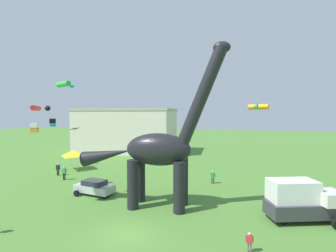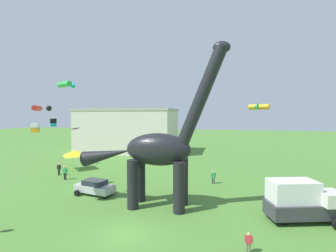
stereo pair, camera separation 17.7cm
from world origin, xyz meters
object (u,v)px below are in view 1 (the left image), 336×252
at_px(dinosaur_sculpture, 157,149).
at_px(festival_canopy_tent, 74,153).
at_px(person_near_flyer, 64,172).
at_px(kite_high_right, 35,128).
at_px(parked_sedan_left, 94,187).
at_px(kite_near_low, 53,123).
at_px(kite_mid_right, 38,108).
at_px(kite_high_left, 66,84).
at_px(person_far_spectator, 249,240).
at_px(person_watching_child, 58,168).
at_px(kite_mid_center, 258,107).
at_px(person_vendor_side, 213,176).
at_px(kite_far_left, 75,129).
at_px(parked_box_truck, 302,200).

relative_size(dinosaur_sculpture, festival_canopy_tent, 4.62).
bearing_deg(person_near_flyer, kite_high_right, 167.31).
distance_m(parked_sedan_left, kite_high_right, 8.38).
bearing_deg(kite_high_right, person_near_flyer, 104.87).
bearing_deg(person_near_flyer, kite_near_low, 172.16).
xyz_separation_m(kite_mid_right, kite_near_low, (9.44, -8.69, -1.90)).
relative_size(parked_sedan_left, kite_high_left, 1.65).
bearing_deg(person_far_spectator, person_watching_child, 160.92).
xyz_separation_m(kite_mid_right, kite_mid_center, (31.75, -4.04, -0.16)).
height_order(parked_sedan_left, kite_mid_right, kite_mid_right).
bearing_deg(kite_mid_center, kite_near_low, -168.22).
relative_size(kite_mid_right, kite_high_left, 1.10).
relative_size(kite_high_right, kite_near_low, 1.00).
relative_size(person_near_flyer, kite_mid_right, 0.59).
bearing_deg(person_vendor_side, person_far_spectator, -8.48).
relative_size(person_vendor_side, kite_high_left, 0.57).
relative_size(kite_high_left, kite_near_low, 3.07).
height_order(kite_mid_right, kite_far_left, kite_mid_right).
height_order(person_watching_child, kite_high_right, kite_high_right).
bearing_deg(person_near_flyer, parked_box_truck, -131.04).
relative_size(person_far_spectator, kite_far_left, 1.24).
distance_m(kite_mid_center, kite_near_low, 22.85).
relative_size(parked_sedan_left, festival_canopy_tent, 1.42).
xyz_separation_m(dinosaur_sculpture, parked_box_truck, (11.90, -0.33, -3.61)).
distance_m(dinosaur_sculpture, kite_mid_center, 12.50).
bearing_deg(festival_canopy_tent, parked_box_truck, -22.40).
height_order(person_watching_child, kite_high_left, kite_high_left).
bearing_deg(person_watching_child, kite_high_right, -171.65).
bearing_deg(person_vendor_side, person_near_flyer, -101.31).
xyz_separation_m(person_vendor_side, kite_near_low, (-17.48, -6.06, 6.59)).
bearing_deg(person_far_spectator, kite_high_right, 176.40).
bearing_deg(kite_mid_center, person_watching_child, 178.48).
distance_m(person_watching_child, kite_high_right, 11.27).
distance_m(person_far_spectator, person_near_flyer, 24.39).
bearing_deg(dinosaur_sculpture, kite_high_left, 145.06).
relative_size(parked_sedan_left, kite_high_right, 5.07).
xyz_separation_m(kite_high_right, kite_near_low, (-0.53, 3.22, 0.42)).
xyz_separation_m(festival_canopy_tent, kite_mid_right, (-5.98, -0.22, 6.89)).
distance_m(dinosaur_sculpture, kite_far_left, 8.77).
height_order(dinosaur_sculpture, kite_mid_right, dinosaur_sculpture).
distance_m(parked_box_truck, festival_canopy_tent, 30.44).
bearing_deg(person_vendor_side, kite_mid_right, -114.57).
distance_m(kite_high_left, kite_near_low, 8.51).
bearing_deg(dinosaur_sculpture, parked_box_truck, -7.53).
bearing_deg(kite_near_low, kite_mid_center, 11.78).
distance_m(person_far_spectator, kite_mid_right, 35.13).
bearing_deg(kite_mid_center, person_far_spectator, -99.63).
height_order(kite_mid_right, kite_high_left, kite_high_left).
bearing_deg(kite_mid_center, festival_canopy_tent, 170.63).
distance_m(parked_sedan_left, kite_mid_center, 19.60).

